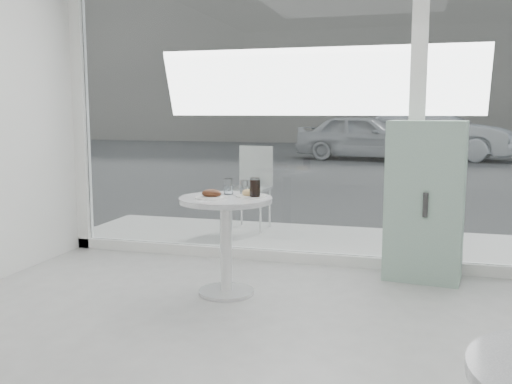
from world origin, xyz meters
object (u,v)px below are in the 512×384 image
(main_table, at_px, (226,225))
(water_tumbler_b, at_px, (245,188))
(mint_cabinet, at_px, (425,201))
(car_silver, at_px, (434,134))
(patio_chair, at_px, (253,182))
(plate_donut, at_px, (251,194))
(water_tumbler_a, at_px, (228,187))
(cola_glass, at_px, (255,188))
(plate_fritter, at_px, (212,195))
(car_white, at_px, (365,137))

(main_table, relative_size, water_tumbler_b, 6.72)
(mint_cabinet, relative_size, car_silver, 0.29)
(patio_chair, distance_m, plate_donut, 2.34)
(water_tumbler_a, xyz_separation_m, cola_glass, (0.26, -0.15, 0.02))
(patio_chair, relative_size, water_tumbler_b, 8.48)
(patio_chair, xyz_separation_m, plate_fritter, (0.36, -2.41, 0.19))
(mint_cabinet, distance_m, car_white, 12.44)
(plate_donut, relative_size, water_tumbler_b, 2.07)
(patio_chair, height_order, cola_glass, patio_chair)
(main_table, xyz_separation_m, cola_glass, (0.23, 0.02, 0.29))
(main_table, xyz_separation_m, plate_fritter, (-0.08, -0.08, 0.25))
(mint_cabinet, bearing_deg, car_white, 104.66)
(water_tumbler_a, bearing_deg, car_white, 90.24)
(main_table, distance_m, car_white, 13.19)
(car_white, xyz_separation_m, plate_fritter, (0.00, -13.27, 0.11))
(water_tumbler_b, bearing_deg, main_table, -118.77)
(water_tumbler_a, bearing_deg, cola_glass, -29.46)
(mint_cabinet, xyz_separation_m, plate_donut, (-1.31, -0.78, 0.11))
(mint_cabinet, height_order, patio_chair, mint_cabinet)
(car_white, height_order, plate_fritter, car_white)
(water_tumbler_b, bearing_deg, water_tumbler_a, -175.21)
(car_white, bearing_deg, water_tumbler_a, -168.48)
(cola_glass, bearing_deg, mint_cabinet, 33.34)
(patio_chair, height_order, water_tumbler_b, patio_chair)
(plate_donut, bearing_deg, main_table, -157.28)
(plate_fritter, relative_size, cola_glass, 1.60)
(plate_fritter, distance_m, plate_donut, 0.31)
(mint_cabinet, xyz_separation_m, patio_chair, (-1.94, 1.47, -0.07))
(car_white, xyz_separation_m, plate_donut, (0.27, -13.11, 0.11))
(car_silver, bearing_deg, plate_fritter, -174.86)
(car_white, bearing_deg, main_table, -168.34)
(plate_fritter, height_order, water_tumbler_a, water_tumbler_a)
(main_table, distance_m, plate_fritter, 0.27)
(car_silver, height_order, water_tumbler_b, car_silver)
(main_table, height_order, water_tumbler_b, water_tumbler_b)
(main_table, bearing_deg, cola_glass, 5.30)
(mint_cabinet, bearing_deg, plate_fritter, -141.88)
(water_tumbler_b, bearing_deg, plate_donut, -51.21)
(water_tumbler_a, height_order, cola_glass, cola_glass)
(water_tumbler_b, distance_m, cola_glass, 0.21)
(cola_glass, bearing_deg, main_table, -174.70)
(plate_fritter, bearing_deg, patio_chair, 98.61)
(car_silver, distance_m, plate_donut, 14.05)
(mint_cabinet, distance_m, plate_fritter, 1.84)
(plate_donut, bearing_deg, patio_chair, 105.59)
(main_table, relative_size, plate_donut, 3.25)
(plate_fritter, distance_m, water_tumbler_a, 0.26)
(patio_chair, bearing_deg, plate_donut, -71.62)
(cola_glass, bearing_deg, water_tumbler_a, 150.54)
(car_white, distance_m, water_tumbler_a, 13.02)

